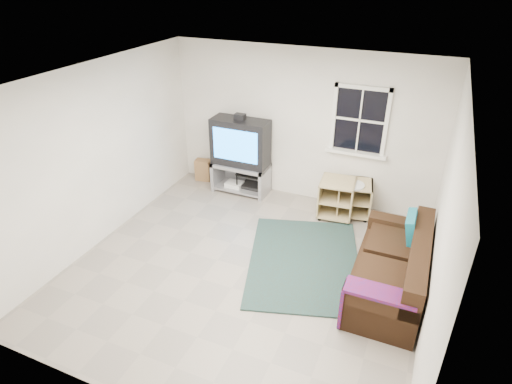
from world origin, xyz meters
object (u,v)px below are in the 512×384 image
at_px(side_table_left, 337,196).
at_px(sofa, 392,271).
at_px(side_table_right, 354,195).
at_px(av_rack, 253,169).
at_px(tv_unit, 241,150).

bearing_deg(side_table_left, sofa, -54.80).
bearing_deg(side_table_right, side_table_left, -148.82).
bearing_deg(av_rack, sofa, -33.14).
xyz_separation_m(av_rack, sofa, (2.68, -1.75, -0.16)).
distance_m(tv_unit, side_table_left, 1.87).
bearing_deg(side_table_right, sofa, -63.74).
xyz_separation_m(side_table_left, side_table_right, (0.25, 0.15, -0.00)).
relative_size(tv_unit, side_table_right, 2.39).
xyz_separation_m(av_rack, side_table_right, (1.84, -0.04, -0.12)).
distance_m(av_rack, side_table_right, 1.85).
bearing_deg(side_table_right, av_rack, 178.60).
height_order(tv_unit, av_rack, tv_unit).
bearing_deg(tv_unit, side_table_left, -4.45).
relative_size(av_rack, sofa, 0.56).
xyz_separation_m(tv_unit, side_table_right, (2.06, 0.01, -0.47)).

